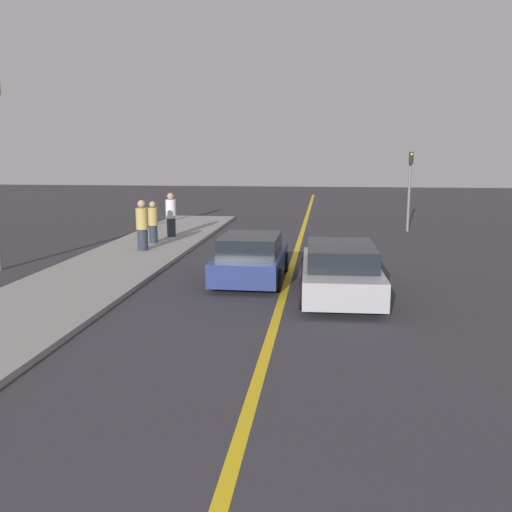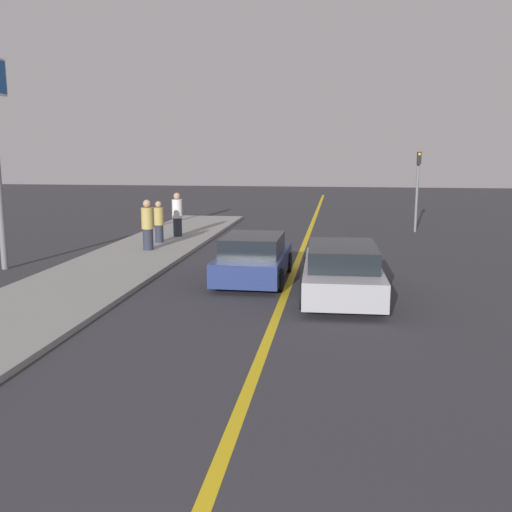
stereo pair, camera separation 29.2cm
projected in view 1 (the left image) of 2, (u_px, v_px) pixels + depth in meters
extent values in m
cube|color=gold|center=(295.00, 257.00, 20.01)|extent=(0.20, 60.00, 0.01)
cube|color=gray|center=(104.00, 270.00, 17.40)|extent=(3.45, 29.32, 0.13)
cube|color=#9E9EA3|center=(340.00, 275.00, 14.55)|extent=(2.02, 4.78, 0.64)
cube|color=black|center=(341.00, 255.00, 14.22)|extent=(1.73, 2.65, 0.51)
cylinder|color=black|center=(305.00, 269.00, 16.10)|extent=(0.24, 0.71, 0.70)
cylinder|color=black|center=(369.00, 271.00, 15.94)|extent=(0.24, 0.71, 0.70)
cylinder|color=black|center=(304.00, 295.00, 13.23)|extent=(0.24, 0.71, 0.70)
cylinder|color=black|center=(383.00, 296.00, 13.07)|extent=(0.24, 0.71, 0.70)
cube|color=navy|center=(251.00, 263.00, 16.31)|extent=(1.84, 3.99, 0.63)
cube|color=black|center=(250.00, 245.00, 16.02)|extent=(1.61, 2.20, 0.52)
cylinder|color=black|center=(229.00, 261.00, 17.66)|extent=(0.22, 0.60, 0.60)
cylinder|color=black|center=(284.00, 262.00, 17.44)|extent=(0.22, 0.60, 0.60)
cylinder|color=black|center=(213.00, 278.00, 15.25)|extent=(0.22, 0.60, 0.60)
cylinder|color=black|center=(277.00, 280.00, 15.03)|extent=(0.22, 0.60, 0.60)
cylinder|color=#282D3D|center=(143.00, 240.00, 20.52)|extent=(0.37, 0.37, 0.76)
cylinder|color=tan|center=(142.00, 219.00, 20.38)|extent=(0.44, 0.44, 0.76)
sphere|color=tan|center=(141.00, 204.00, 20.29)|extent=(0.28, 0.28, 0.28)
cylinder|color=#282D3D|center=(153.00, 234.00, 22.22)|extent=(0.32, 0.32, 0.69)
cylinder|color=tan|center=(153.00, 216.00, 22.10)|extent=(0.38, 0.38, 0.69)
sphere|color=tan|center=(152.00, 204.00, 22.02)|extent=(0.25, 0.25, 0.25)
cylinder|color=#282D3D|center=(171.00, 227.00, 23.87)|extent=(0.36, 0.36, 0.77)
cylinder|color=silver|center=(171.00, 209.00, 23.73)|extent=(0.43, 0.43, 0.77)
sphere|color=tan|center=(170.00, 196.00, 23.63)|extent=(0.28, 0.28, 0.28)
cylinder|color=slate|center=(409.00, 192.00, 26.12)|extent=(0.12, 0.12, 3.64)
cube|color=black|center=(411.00, 158.00, 25.67)|extent=(0.18, 0.18, 0.55)
sphere|color=orange|center=(412.00, 154.00, 25.55)|extent=(0.14, 0.14, 0.14)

